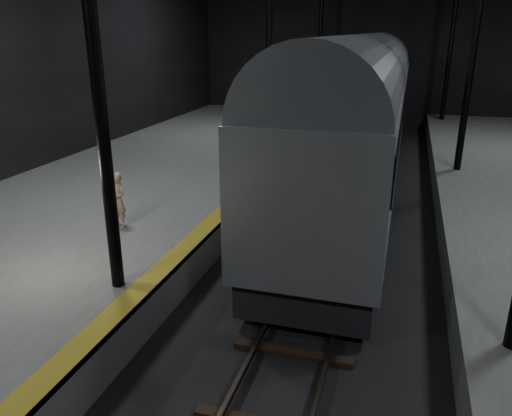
% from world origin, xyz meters
% --- Properties ---
extents(ground, '(44.00, 44.00, 0.00)m').
position_xyz_m(ground, '(0.00, 0.00, 0.00)').
color(ground, black).
rests_on(ground, ground).
extents(platform_left, '(9.00, 43.80, 1.00)m').
position_xyz_m(platform_left, '(-7.50, 0.00, 0.50)').
color(platform_left, '#52524F').
rests_on(platform_left, ground).
extents(tactile_strip, '(0.50, 43.80, 0.01)m').
position_xyz_m(tactile_strip, '(-3.25, 0.00, 1.00)').
color(tactile_strip, olive).
rests_on(tactile_strip, platform_left).
extents(track, '(2.40, 43.00, 0.24)m').
position_xyz_m(track, '(0.00, 0.00, 0.07)').
color(track, '#3F3328').
rests_on(track, ground).
extents(train, '(3.26, 21.83, 5.84)m').
position_xyz_m(train, '(-0.00, 7.26, 3.26)').
color(train, '#A0A4A8').
rests_on(train, ground).
extents(woman, '(0.65, 0.55, 1.53)m').
position_xyz_m(woman, '(-5.54, -1.04, 1.76)').
color(woman, tan).
rests_on(woman, platform_left).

